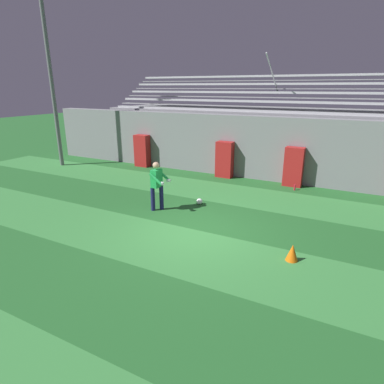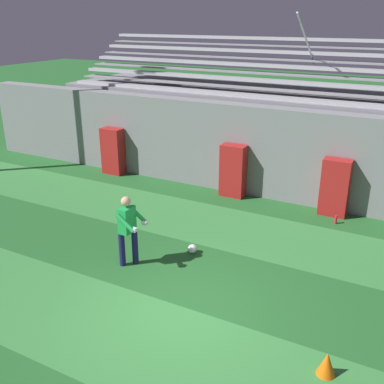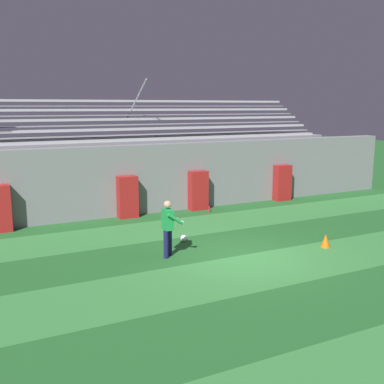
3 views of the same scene
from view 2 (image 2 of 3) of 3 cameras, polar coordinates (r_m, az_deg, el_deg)
name	(u,v)px [view 2 (image 2 of 3)]	position (r m, az deg, el deg)	size (l,w,h in m)	color
ground_plane	(185,311)	(8.98, -0.90, -14.87)	(80.00, 80.00, 0.00)	#236028
turf_stripe_mid	(154,346)	(8.22, -4.90, -18.92)	(28.00, 2.44, 0.01)	#38843D
turf_stripe_far	(254,233)	(11.92, 7.83, -5.23)	(28.00, 2.44, 0.01)	#38843D
back_wall	(288,155)	(13.86, 12.14, 4.58)	(24.00, 0.60, 2.80)	gray
padding_pillar_gate_left	(233,171)	(14.02, 5.24, 2.70)	(0.77, 0.44, 1.65)	#B21E1E
padding_pillar_gate_right	(335,187)	(13.22, 17.70, 0.55)	(0.77, 0.44, 1.65)	#B21E1E
padding_pillar_far_left	(113,151)	(16.27, -10.01, 5.13)	(0.77, 0.44, 1.65)	#B21E1E
bleacher_stand	(308,135)	(16.03, 14.57, 7.04)	(18.00, 4.05, 5.43)	gray
goalkeeper	(128,227)	(10.09, -8.14, -4.38)	(0.58, 0.58, 1.67)	#19194C
soccer_ball	(192,249)	(10.85, 0.06, -7.22)	(0.22, 0.22, 0.22)	white
traffic_cone	(327,364)	(7.87, 16.74, -20.17)	(0.30, 0.30, 0.42)	orange
water_bottle	(336,220)	(12.91, 17.80, -3.36)	(0.07, 0.07, 0.24)	red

